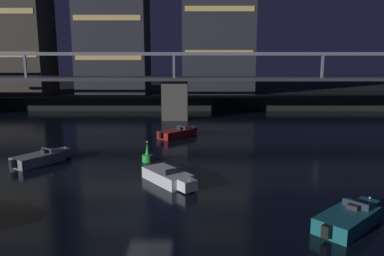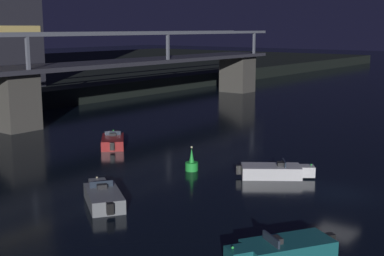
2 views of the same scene
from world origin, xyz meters
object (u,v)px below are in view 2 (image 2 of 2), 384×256
(speedboat_near_left, at_px, (274,171))
(speedboat_mid_left, at_px, (113,141))
(speedboat_near_center, at_px, (103,197))
(channel_buoy, at_px, (192,164))
(river_bridge, at_px, (12,84))
(speedboat_near_right, at_px, (284,250))

(speedboat_near_left, bearing_deg, speedboat_mid_left, 90.13)
(speedboat_near_center, bearing_deg, channel_buoy, 2.96)
(speedboat_near_left, xyz_separation_m, speedboat_near_center, (-10.81, 4.93, 0.00))
(speedboat_near_center, distance_m, speedboat_mid_left, 15.08)
(channel_buoy, bearing_deg, river_bridge, 86.87)
(channel_buoy, bearing_deg, speedboat_near_right, -126.42)
(speedboat_near_right, bearing_deg, speedboat_near_left, 31.22)
(speedboat_mid_left, relative_size, channel_buoy, 2.50)
(speedboat_near_right, height_order, speedboat_mid_left, same)
(speedboat_near_left, height_order, speedboat_near_center, same)
(speedboat_near_center, bearing_deg, speedboat_mid_left, 44.39)
(river_bridge, xyz_separation_m, speedboat_near_center, (-9.97, -23.64, -4.02))
(speedboat_near_center, xyz_separation_m, channel_buoy, (8.70, 0.45, 0.06))
(speedboat_near_center, height_order, speedboat_mid_left, same)
(river_bridge, bearing_deg, speedboat_near_center, -112.87)
(speedboat_near_right, bearing_deg, speedboat_mid_left, 63.67)
(speedboat_mid_left, bearing_deg, speedboat_near_left, -89.87)
(channel_buoy, bearing_deg, speedboat_mid_left, 78.41)
(river_bridge, xyz_separation_m, channel_buoy, (-1.27, -23.19, -3.96))
(speedboat_near_right, relative_size, speedboat_mid_left, 1.10)
(river_bridge, relative_size, speedboat_near_center, 17.93)
(speedboat_near_left, distance_m, speedboat_near_center, 11.88)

